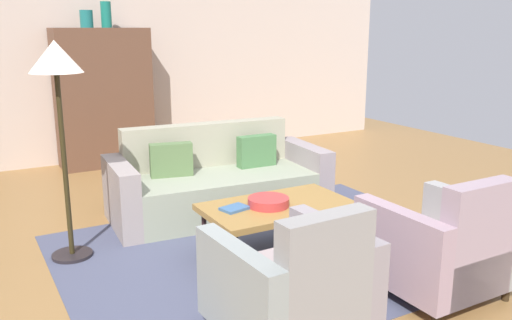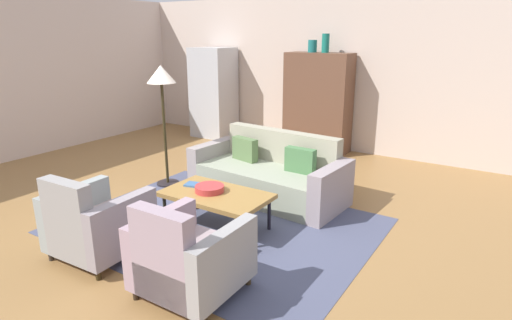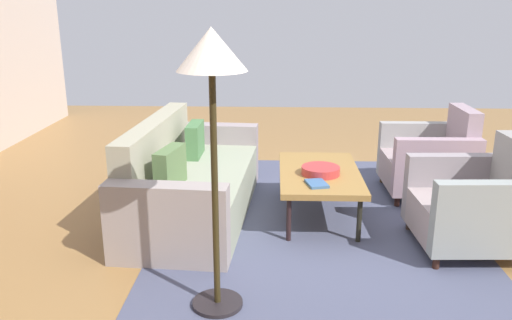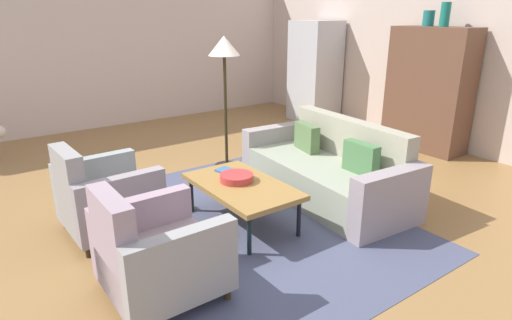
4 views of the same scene
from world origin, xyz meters
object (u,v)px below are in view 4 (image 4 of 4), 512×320
object	(u,v)px
fruit_bowl	(237,178)
vase_round	(445,14)
cabinet	(429,90)
armchair_right	(153,256)
coffee_table	(242,187)
vase_tall	(429,18)
couch	(329,172)
floor_lamp	(224,58)
book_stack	(226,171)
refrigerator	(315,72)
armchair_left	(102,199)

from	to	relation	value
fruit_bowl	vase_round	xyz separation A→B (m)	(-0.27, 3.65, 1.51)
cabinet	armchair_right	bearing A→B (deg)	-77.62
coffee_table	vase_tall	bearing A→B (deg)	99.46
couch	vase_round	distance (m)	3.00
cabinet	floor_lamp	size ratio (longest dim) A/B	1.05
coffee_table	vase_tall	xyz separation A→B (m)	(-0.61, 3.65, 1.52)
fruit_bowl	cabinet	size ratio (longest dim) A/B	0.18
vase_round	floor_lamp	xyz separation A→B (m)	(-1.13, -2.90, -0.52)
book_stack	refrigerator	distance (m)	4.30
cabinet	vase_round	distance (m)	1.07
refrigerator	book_stack	bearing A→B (deg)	-55.04
couch	coffee_table	distance (m)	1.19
vase_round	vase_tall	bearing A→B (deg)	180.00
refrigerator	couch	bearing A→B (deg)	-40.03
coffee_table	cabinet	distance (m)	3.72
armchair_right	armchair_left	bearing A→B (deg)	179.49
vase_tall	coffee_table	bearing A→B (deg)	-80.54
coffee_table	book_stack	world-z (taller)	book_stack
coffee_table	vase_round	bearing A→B (deg)	95.61
armchair_left	armchair_right	distance (m)	1.20
armchair_right	cabinet	bearing A→B (deg)	101.88
coffee_table	cabinet	bearing A→B (deg)	97.15
fruit_bowl	cabinet	bearing A→B (deg)	95.75
armchair_left	vase_tall	distance (m)	5.07
couch	fruit_bowl	bearing A→B (deg)	89.47
armchair_left	refrigerator	distance (m)	5.24
book_stack	cabinet	xyz separation A→B (m)	(-0.09, 3.60, 0.47)
couch	armchair_right	distance (m)	2.43
book_stack	couch	bearing A→B (deg)	71.87
armchair_right	refrigerator	size ratio (longest dim) A/B	0.48
book_stack	vase_round	bearing A→B (deg)	89.90
couch	refrigerator	bearing A→B (deg)	-35.92
book_stack	refrigerator	size ratio (longest dim) A/B	0.13
couch	cabinet	bearing A→B (deg)	-75.23
book_stack	refrigerator	world-z (taller)	refrigerator
armchair_left	cabinet	world-z (taller)	cabinet
couch	coffee_table	bearing A→B (deg)	93.82
vase_tall	floor_lamp	world-z (taller)	vase_tall
book_stack	vase_tall	size ratio (longest dim) A/B	1.10
coffee_table	book_stack	xyz separation A→B (m)	(-0.36, 0.05, 0.05)
couch	refrigerator	size ratio (longest dim) A/B	1.17
couch	fruit_bowl	world-z (taller)	couch
refrigerator	floor_lamp	world-z (taller)	refrigerator
book_stack	vase_tall	xyz separation A→B (m)	(-0.24, 3.60, 1.48)
armchair_left	armchair_right	world-z (taller)	same
vase_round	fruit_bowl	bearing A→B (deg)	-85.80
armchair_left	book_stack	size ratio (longest dim) A/B	3.70
coffee_table	armchair_left	bearing A→B (deg)	-117.11
fruit_bowl	floor_lamp	world-z (taller)	floor_lamp
armchair_left	vase_round	distance (m)	5.09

